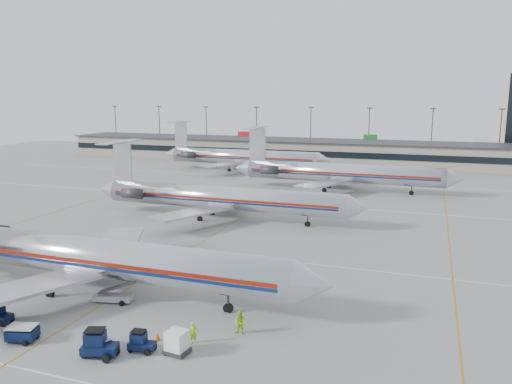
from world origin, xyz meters
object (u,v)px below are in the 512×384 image
at_px(jet_foreground, 82,255).
at_px(belt_loader, 114,296).
at_px(jet_second_row, 217,197).
at_px(tug_center, 98,344).
at_px(uld_container, 177,342).

bearing_deg(jet_foreground, belt_loader, -18.53).
height_order(jet_second_row, tug_center, jet_second_row).
xyz_separation_m(jet_foreground, tug_center, (9.08, -10.07, -2.62)).
relative_size(jet_foreground, uld_container, 25.42).
bearing_deg(jet_second_row, tug_center, -78.10).
height_order(tug_center, belt_loader, belt_loader).
bearing_deg(jet_second_row, belt_loader, -83.10).
distance_m(jet_foreground, tug_center, 13.81).
bearing_deg(jet_foreground, tug_center, -47.96).
bearing_deg(jet_foreground, uld_container, -28.82).
height_order(jet_foreground, uld_container, jet_foreground).
bearing_deg(tug_center, uld_container, 5.16).
relative_size(tug_center, uld_container, 1.51).
bearing_deg(uld_container, jet_second_row, 117.04).
xyz_separation_m(tug_center, belt_loader, (-4.70, 8.60, -0.36)).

